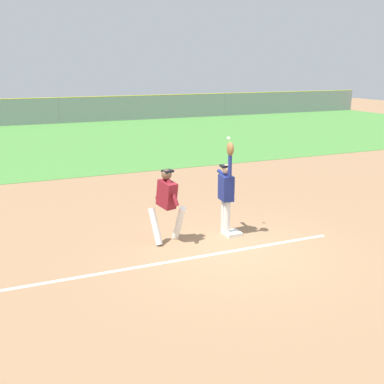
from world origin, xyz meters
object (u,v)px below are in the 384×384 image
object	(u,v)px
parked_car_tan	(222,104)
baseball	(228,138)
fielder	(226,189)
parked_car_silver	(158,107)
first_base	(232,233)
parked_car_green	(73,109)
runner	(167,201)

from	to	relation	value
parked_car_tan	baseball	bearing A→B (deg)	-114.43
fielder	parked_car_silver	world-z (taller)	fielder
first_base	fielder	size ratio (longest dim) A/B	0.17
parked_car_green	parked_car_tan	xyz separation A→B (m)	(12.94, -0.18, 0.00)
baseball	parked_car_tan	xyz separation A→B (m)	(14.05, 27.63, -1.62)
first_base	fielder	xyz separation A→B (m)	(-0.11, 0.13, 1.08)
fielder	baseball	bearing A→B (deg)	-116.32
first_base	parked_car_green	world-z (taller)	parked_car_green
baseball	first_base	bearing A→B (deg)	-97.47
parked_car_tan	parked_car_silver	bearing A→B (deg)	-172.49
parked_car_silver	fielder	bearing A→B (deg)	-111.56
runner	parked_car_tan	world-z (taller)	runner
first_base	fielder	world-z (taller)	fielder
parked_car_green	baseball	bearing A→B (deg)	-88.20
first_base	baseball	xyz separation A→B (m)	(0.05, 0.38, 2.25)
baseball	parked_car_tan	distance (m)	31.04
first_base	baseball	bearing A→B (deg)	82.53
first_base	runner	world-z (taller)	runner
fielder	parked_car_silver	distance (m)	28.50
runner	parked_car_silver	bearing A→B (deg)	54.44
fielder	runner	size ratio (longest dim) A/B	1.33
fielder	parked_car_green	xyz separation A→B (m)	(1.27, 28.05, -0.45)
baseball	parked_car_silver	distance (m)	28.27
parked_car_green	parked_car_silver	bearing A→B (deg)	-1.95
runner	parked_car_green	xyz separation A→B (m)	(2.76, 28.01, -0.32)
runner	baseball	world-z (taller)	baseball
baseball	parked_car_silver	world-z (taller)	baseball
fielder	first_base	bearing A→B (deg)	136.86
first_base	parked_car_silver	xyz separation A→B (m)	(7.95, 27.47, 0.63)
runner	fielder	bearing A→B (deg)	-17.88
parked_car_silver	parked_car_tan	bearing A→B (deg)	-0.13
baseball	parked_car_green	size ratio (longest dim) A/B	0.02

